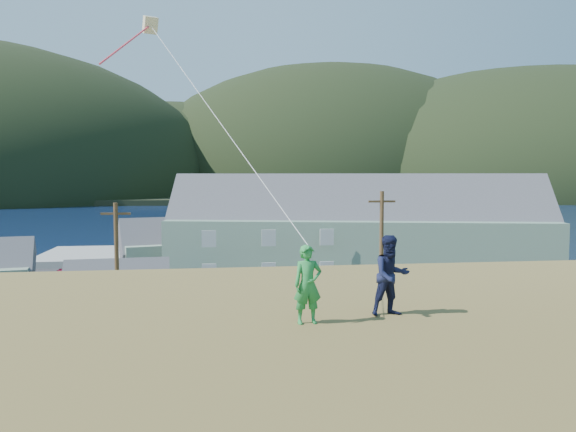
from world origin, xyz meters
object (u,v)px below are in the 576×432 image
(shed_white, at_px, (117,296))
(shed_palegreen_far, at_px, (173,248))
(lodge, at_px, (357,232))
(wharf, at_px, (153,255))
(kite_flyer_green, at_px, (308,284))
(kite_flyer_navy, at_px, (391,275))

(shed_white, height_order, shed_palegreen_far, shed_palegreen_far)
(lodge, xyz_separation_m, shed_white, (-20.03, -13.78, -2.69))
(lodge, bearing_deg, shed_palegreen_far, 170.80)
(wharf, bearing_deg, lodge, -40.90)
(shed_white, bearing_deg, lodge, 29.82)
(kite_flyer_green, bearing_deg, shed_white, 99.94)
(shed_palegreen_far, distance_m, kite_flyer_green, 48.87)
(wharf, bearing_deg, shed_white, -88.26)
(shed_palegreen_far, distance_m, kite_flyer_navy, 48.74)
(shed_palegreen_far, relative_size, kite_flyer_green, 7.64)
(wharf, height_order, kite_flyer_navy, kite_flyer_navy)
(shed_palegreen_far, height_order, kite_flyer_green, kite_flyer_green)
(wharf, xyz_separation_m, kite_flyer_green, (9.10, -59.47, 7.51))
(wharf, relative_size, shed_white, 3.61)
(wharf, relative_size, kite_flyer_navy, 15.72)
(shed_palegreen_far, bearing_deg, lodge, -35.78)
(lodge, distance_m, kite_flyer_green, 43.08)
(shed_palegreen_far, bearing_deg, kite_flyer_green, -97.48)
(lodge, height_order, shed_white, lodge)
(lodge, height_order, kite_flyer_green, lodge)
(wharf, distance_m, kite_flyer_navy, 60.55)
(lodge, xyz_separation_m, kite_flyer_green, (-11.89, -41.28, 3.16))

